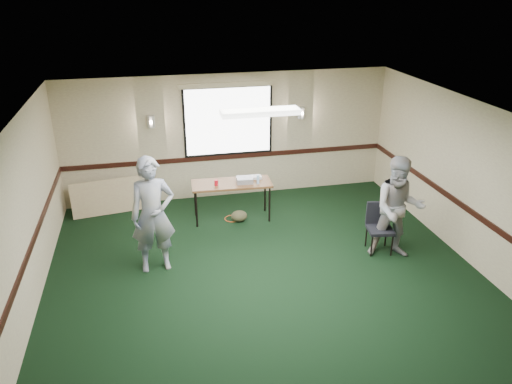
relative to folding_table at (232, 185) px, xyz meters
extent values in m
plane|color=black|center=(0.16, -2.79, -0.73)|extent=(8.00, 8.00, 0.00)
plane|color=tan|center=(0.16, 1.21, 0.62)|extent=(7.00, 0.00, 7.00)
plane|color=tan|center=(-3.34, -2.79, 0.62)|extent=(0.00, 8.00, 8.00)
plane|color=tan|center=(3.66, -2.79, 0.62)|extent=(0.00, 8.00, 8.00)
plane|color=silver|center=(0.16, -2.79, 1.97)|extent=(8.00, 8.00, 0.00)
cube|color=black|center=(0.16, 1.19, 0.17)|extent=(7.00, 0.03, 0.10)
cube|color=black|center=(-3.33, -2.79, 0.17)|extent=(0.03, 8.00, 0.10)
cube|color=black|center=(3.64, -2.79, 0.17)|extent=(0.03, 8.00, 0.10)
cube|color=black|center=(0.16, 1.18, 0.97)|extent=(1.90, 0.01, 1.50)
cube|color=white|center=(0.16, 1.18, 0.97)|extent=(1.80, 0.02, 1.40)
cube|color=#C8B68D|center=(0.16, 1.18, 1.74)|extent=(2.05, 0.08, 0.10)
cylinder|color=silver|center=(-1.44, 1.15, 1.07)|extent=(0.16, 0.16, 0.25)
cylinder|color=silver|center=(1.76, 1.15, 1.07)|extent=(0.16, 0.16, 0.25)
cube|color=white|center=(0.16, -1.79, 1.91)|extent=(1.20, 0.32, 0.08)
cube|color=#562F18|center=(0.00, 0.00, 0.04)|extent=(1.60, 0.71, 0.04)
cylinder|color=black|center=(-0.73, -0.21, -0.35)|extent=(0.04, 0.04, 0.74)
cylinder|color=black|center=(0.70, -0.29, -0.35)|extent=(0.04, 0.04, 0.74)
cylinder|color=black|center=(-0.70, 0.29, -0.35)|extent=(0.04, 0.04, 0.74)
cylinder|color=black|center=(0.73, 0.21, -0.35)|extent=(0.04, 0.04, 0.74)
cube|color=gray|center=(0.25, -0.05, 0.11)|extent=(0.33, 0.28, 0.10)
cube|color=silver|center=(0.52, 0.12, 0.08)|extent=(0.22, 0.18, 0.05)
cylinder|color=red|center=(-0.31, -0.07, 0.11)|extent=(0.07, 0.07, 0.11)
cylinder|color=#9ACAFC|center=(0.50, -0.17, 0.15)|extent=(0.05, 0.05, 0.18)
ellipsoid|color=#3F3F24|center=(0.11, -0.16, -0.61)|extent=(0.40, 0.36, 0.23)
torus|color=#D34C1A|center=(0.00, -0.03, -0.72)|extent=(0.39, 0.39, 0.02)
cube|color=tan|center=(-2.46, 0.81, -0.37)|extent=(1.41, 0.41, 0.71)
cube|color=black|center=(2.31, -1.86, -0.30)|extent=(0.49, 0.49, 0.06)
cube|color=black|center=(2.35, -1.65, -0.06)|extent=(0.43, 0.12, 0.43)
cylinder|color=black|center=(2.11, -2.00, -0.53)|extent=(0.03, 0.03, 0.40)
cylinder|color=black|center=(2.46, -2.06, -0.53)|extent=(0.03, 0.03, 0.40)
cylinder|color=black|center=(2.17, -1.65, -0.53)|extent=(0.03, 0.03, 0.40)
cylinder|color=black|center=(2.52, -1.71, -0.53)|extent=(0.03, 0.03, 0.40)
imported|color=#3B4B82|center=(-1.56, -1.55, 0.26)|extent=(0.75, 0.53, 1.96)
imported|color=#7394B2|center=(2.51, -2.04, 0.18)|extent=(1.05, 0.91, 1.82)
camera|label=1|loc=(-1.52, -8.95, 3.80)|focal=35.00mm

